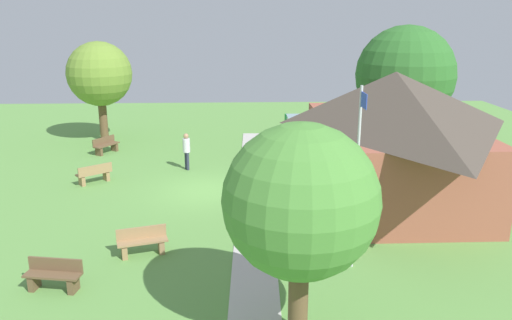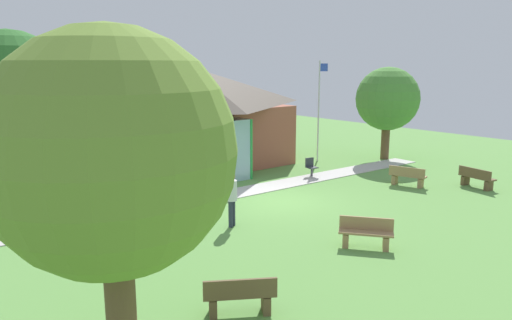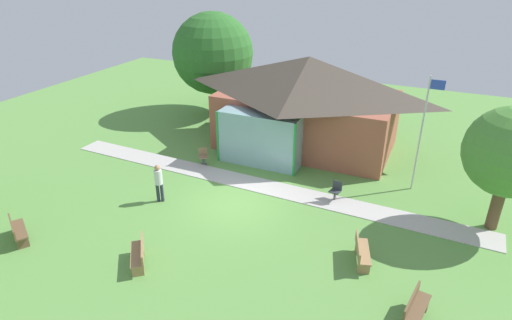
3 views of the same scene
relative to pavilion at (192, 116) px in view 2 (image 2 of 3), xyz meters
The scene contains 14 objects.
ground_plane 7.60m from the pavilion, 94.88° to the right, with size 44.00×44.00×0.00m, color #609947.
pavilion is the anchor object (origin of this frame).
footpath 5.87m from the pavilion, 96.61° to the right, with size 20.81×1.30×0.03m, color #BCB7B2.
flagpole 6.70m from the pavilion, 23.34° to the right, with size 0.64×0.08×5.25m.
bench_front_center 12.44m from the pavilion, 98.66° to the right, with size 1.27×1.46×0.84m.
bench_front_left 14.69m from the pavilion, 118.06° to the right, with size 1.51×1.17×0.84m.
bench_mid_right 10.43m from the pavilion, 60.10° to the right, with size 0.85×1.56×0.84m.
bench_lawn_far_right 13.10m from the pavilion, 56.87° to the right, with size 0.69×1.55×0.84m.
patio_chair_west 6.22m from the pavilion, 131.73° to the right, with size 0.61×0.61×0.86m.
patio_chair_lawn_spare 6.34m from the pavilion, 57.83° to the right, with size 0.51×0.51×0.86m.
visitor_strolling_lawn 9.21m from the pavilion, 114.08° to the right, with size 0.34×0.34×1.74m.
tree_lawn_corner 16.72m from the pavilion, 125.43° to the right, with size 3.60×3.60×5.64m.
tree_east_hedge 10.41m from the pavilion, 26.36° to the right, with size 3.36×3.36×4.94m.
tree_behind_pavilion_left 7.98m from the pavilion, 157.82° to the left, with size 5.19×5.19×6.56m.
Camera 2 is at (-11.68, -12.93, 5.07)m, focal length 33.60 mm.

